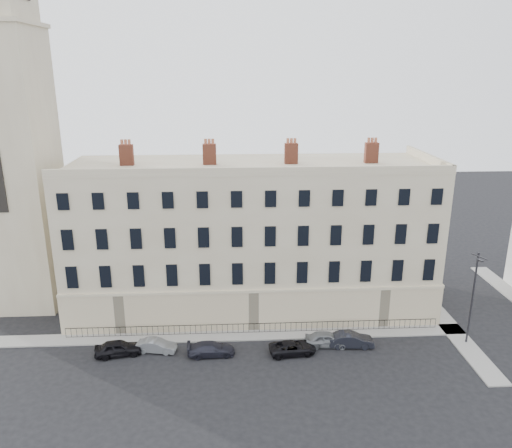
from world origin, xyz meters
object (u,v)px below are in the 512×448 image
(car_c, at_px, (211,349))
(car_f, at_px, (351,340))
(car_a, at_px, (118,348))
(car_e, at_px, (327,339))
(car_d, at_px, (293,348))
(streetlamp, at_px, (473,295))
(car_b, at_px, (156,346))

(car_c, relative_size, car_f, 1.03)
(car_a, relative_size, car_e, 1.01)
(car_d, bearing_deg, streetlamp, -93.89)
(car_a, distance_m, car_e, 18.49)
(car_a, height_order, streetlamp, streetlamp)
(car_a, xyz_separation_m, car_b, (3.24, 0.38, -0.11))
(car_f, distance_m, streetlamp, 11.46)
(car_f, height_order, streetlamp, streetlamp)
(car_b, distance_m, car_c, 4.91)
(car_d, bearing_deg, car_a, 80.95)
(car_b, bearing_deg, car_c, -89.57)
(car_b, relative_size, car_f, 0.87)
(car_a, bearing_deg, car_d, -102.23)
(car_e, bearing_deg, car_a, 94.98)
(car_d, bearing_deg, car_f, -87.42)
(car_e, bearing_deg, car_b, 93.90)
(car_d, relative_size, car_e, 1.04)
(car_b, xyz_separation_m, streetlamp, (28.03, -0.16, 4.31))
(car_d, height_order, streetlamp, streetlamp)
(car_b, height_order, streetlamp, streetlamp)
(car_c, height_order, car_e, car_e)
(car_d, relative_size, car_f, 1.03)
(car_c, distance_m, car_d, 7.15)
(streetlamp, bearing_deg, car_e, 156.76)
(car_b, height_order, car_c, car_c)
(car_e, bearing_deg, car_c, 98.62)
(car_f, bearing_deg, streetlamp, -86.33)
(car_b, bearing_deg, car_a, 106.62)
(car_e, relative_size, car_f, 0.99)
(car_c, relative_size, streetlamp, 0.47)
(car_c, xyz_separation_m, streetlamp, (23.19, 0.66, 4.29))
(car_a, height_order, car_d, car_a)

